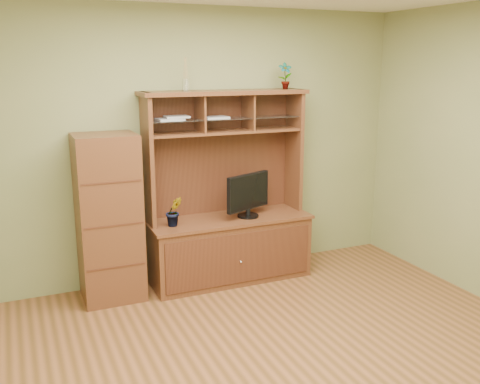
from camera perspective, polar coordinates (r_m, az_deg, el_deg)
room at (r=3.59m, az=5.41°, el=0.57°), size 4.54×4.04×2.74m
media_hutch at (r=5.42m, az=-1.26°, el=-3.95°), size 1.66×0.61×1.90m
monitor at (r=5.32m, az=0.88°, el=-0.26°), size 0.53×0.25×0.44m
orchid_plant at (r=5.08m, az=-7.05°, el=-2.06°), size 0.16×0.13×0.29m
top_plant at (r=5.52m, az=4.84°, el=12.26°), size 0.16×0.12×0.26m
reed_diffuser at (r=5.11m, az=-5.81°, el=12.02°), size 0.06×0.06×0.31m
magazines at (r=5.13m, az=-5.69°, el=7.87°), size 0.71×0.21×0.04m
side_cabinet at (r=5.05m, az=-13.81°, el=-2.72°), size 0.55×0.50×1.55m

